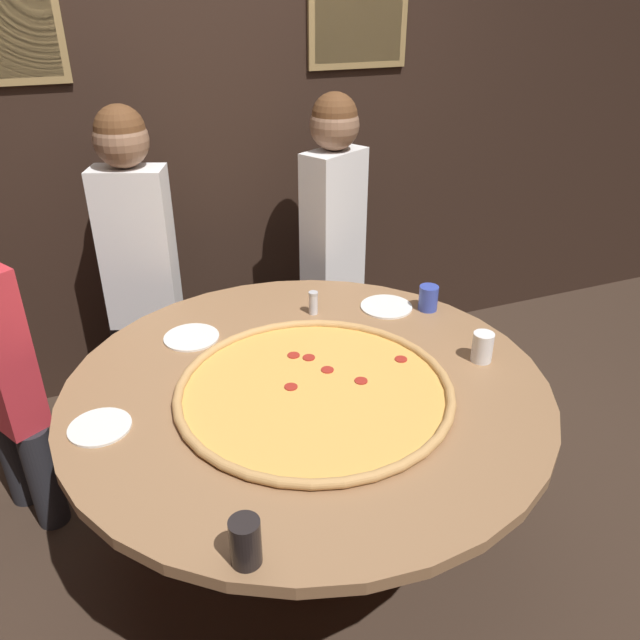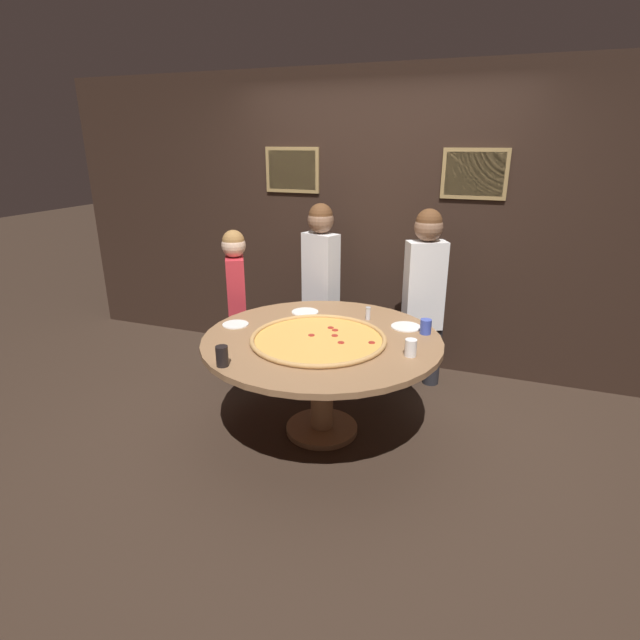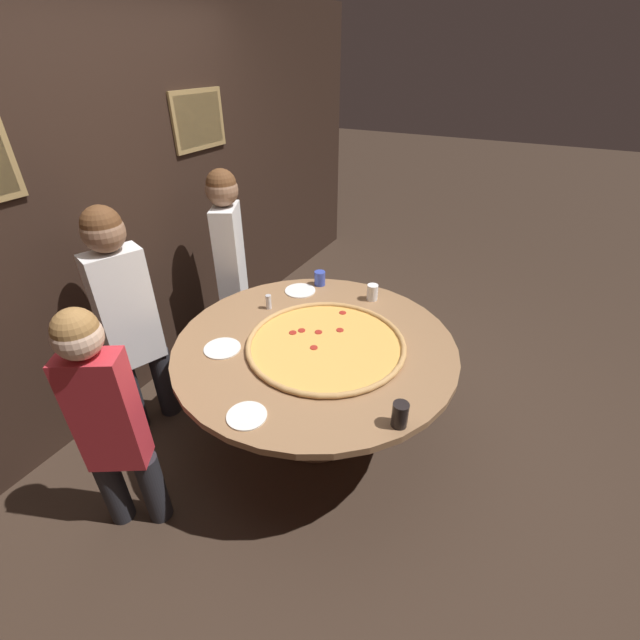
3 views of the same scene
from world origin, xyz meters
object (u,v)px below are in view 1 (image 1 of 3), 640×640
drink_cup_centre_back (245,542)px  white_plate_far_back (386,307)px  drink_cup_front_edge (428,298)px  condiment_shaker (313,303)px  dining_table (307,411)px  white_plate_right_side (191,337)px  drink_cup_beside_pizza (482,347)px  diner_far_left (333,232)px  diner_side_left (139,256)px  giant_pizza (313,390)px  white_plate_left_side (100,426)px

drink_cup_centre_back → white_plate_far_back: size_ratio=0.58×
drink_cup_front_edge → condiment_shaker: 0.47m
dining_table → white_plate_right_side: white_plate_right_side is taller
drink_cup_beside_pizza → white_plate_far_back: size_ratio=0.51×
drink_cup_centre_back → drink_cup_front_edge: bearing=42.4°
white_plate_far_back → diner_far_left: 0.62m
drink_cup_centre_back → dining_table: bearing=58.5°
dining_table → diner_side_left: diner_side_left is taller
diner_far_left → drink_cup_front_edge: bearing=73.3°
white_plate_far_back → diner_far_left: bearing=88.2°
giant_pizza → diner_far_left: 1.20m
white_plate_far_back → diner_side_left: diner_side_left is taller
white_plate_far_back → giant_pizza: bearing=-137.7°
dining_table → diner_far_left: diner_far_left is taller
drink_cup_centre_back → giant_pizza: bearing=55.7°
drink_cup_front_edge → diner_far_left: 0.71m
drink_cup_centre_back → diner_far_left: size_ratio=0.08×
drink_cup_centre_back → condiment_shaker: 1.24m
dining_table → drink_cup_beside_pizza: bearing=-9.4°
drink_cup_front_edge → condiment_shaker: size_ratio=1.07×
drink_cup_beside_pizza → drink_cup_front_edge: drink_cup_beside_pizza is taller
white_plate_right_side → condiment_shaker: size_ratio=2.15×
white_plate_right_side → condiment_shaker: bearing=1.7°
white_plate_far_back → dining_table: bearing=-142.2°
white_plate_right_side → diner_side_left: size_ratio=0.14×
giant_pizza → white_plate_far_back: bearing=42.3°
giant_pizza → diner_far_left: bearing=64.0°
dining_table → diner_side_left: (-0.40, 1.05, 0.24)m
dining_table → diner_far_left: (0.52, 1.00, 0.24)m
white_plate_far_back → diner_far_left: (0.02, 0.61, 0.11)m
drink_cup_beside_pizza → white_plate_left_side: bearing=175.2°
white_plate_left_side → drink_cup_centre_back: bearing=-66.7°
white_plate_far_back → diner_side_left: bearing=143.6°
giant_pizza → white_plate_left_side: giant_pizza is taller
dining_table → giant_pizza: (-0.00, -0.07, 0.14)m
drink_cup_beside_pizza → drink_cup_front_edge: 0.42m
drink_cup_beside_pizza → condiment_shaker: drink_cup_beside_pizza is taller
drink_cup_beside_pizza → white_plate_right_side: 1.08m
dining_table → giant_pizza: giant_pizza is taller
giant_pizza → white_plate_left_side: (-0.67, 0.08, -0.01)m
giant_pizza → diner_side_left: diner_side_left is taller
drink_cup_beside_pizza → drink_cup_front_edge: (0.03, 0.41, -0.00)m
dining_table → white_plate_far_back: 0.65m
giant_pizza → white_plate_left_side: bearing=173.6°
diner_far_left → condiment_shaker: bearing=32.4°
white_plate_left_side → dining_table: bearing=-0.4°
drink_cup_beside_pizza → condiment_shaker: (-0.43, 0.56, -0.01)m
white_plate_far_back → condiment_shaker: (-0.30, 0.06, 0.05)m
drink_cup_centre_back → white_plate_right_side: bearing=85.2°
dining_table → drink_cup_front_edge: drink_cup_front_edge is taller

